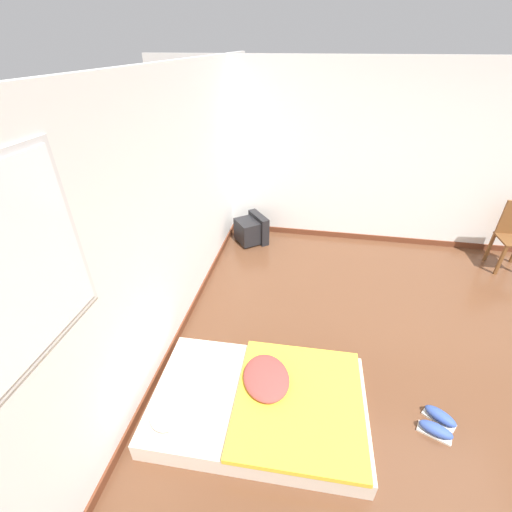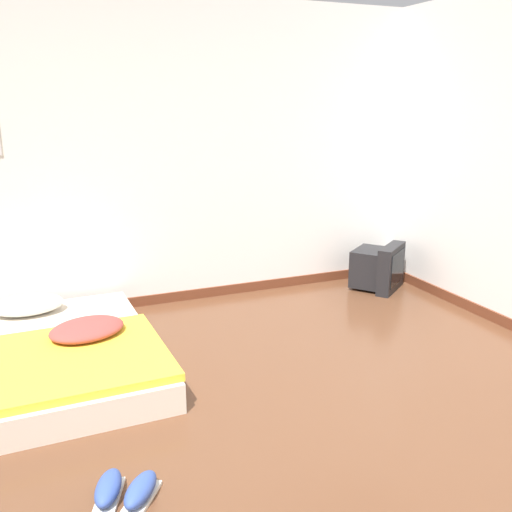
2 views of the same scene
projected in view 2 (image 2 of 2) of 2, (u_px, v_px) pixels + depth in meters
wall_back at (99, 159)px, 4.64m from camera, size 8.10×0.08×2.60m
mattress_bed at (66, 351)px, 3.84m from camera, size 1.17×1.82×0.33m
crt_tv at (378, 267)px, 5.47m from camera, size 0.60×0.59×0.44m
sneaker_pair at (124, 490)px, 2.59m from camera, size 0.35×0.35×0.10m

